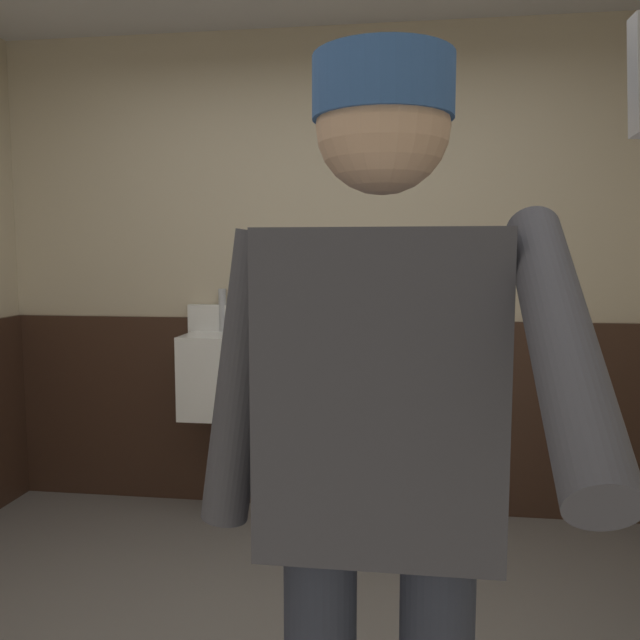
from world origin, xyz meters
name	(u,v)px	position (x,y,z in m)	size (l,w,h in m)	color
wall_back	(330,274)	(0.00, 1.86, 1.32)	(4.32, 0.12, 2.65)	beige
wainscot_band_back	(328,414)	(0.00, 1.79, 0.54)	(3.72, 0.03, 1.07)	#382319
urinal_left	(217,374)	(-0.60, 1.64, 0.78)	(0.40, 0.34, 1.24)	white
urinal_middle	(353,378)	(0.15, 1.64, 0.78)	(0.40, 0.34, 1.24)	white
privacy_divider_panel	(281,346)	(-0.22, 1.57, 0.95)	(0.04, 0.40, 0.90)	#4C4C51
person	(379,459)	(0.39, -0.57, 1.06)	(0.65, 0.60, 1.77)	#2D3342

